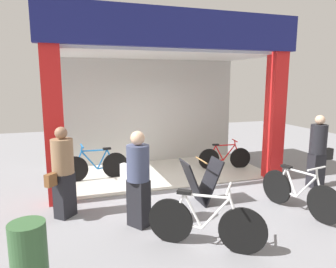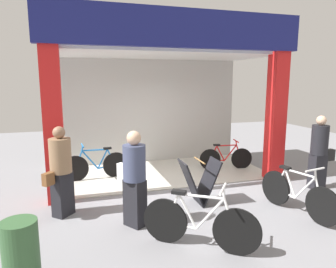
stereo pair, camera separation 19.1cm
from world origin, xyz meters
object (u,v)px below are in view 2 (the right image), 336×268
bicycle_inside_0 (96,165)px  trash_bin (21,259)px  sandwich_board_sign (199,182)px  pedestrian_0 (134,177)px  bicycle_inside_1 (226,158)px  pedestrian_1 (61,170)px  pedestrian_2 (319,151)px  bicycle_parked_0 (297,194)px  bicycle_parked_1 (199,223)px

bicycle_inside_0 → trash_bin: trash_bin is taller
bicycle_inside_0 → sandwich_board_sign: 2.83m
pedestrian_0 → bicycle_inside_1: bearing=40.2°
pedestrian_1 → trash_bin: 2.16m
pedestrian_2 → trash_bin: (-5.85, -1.93, -0.41)m
bicycle_parked_0 → trash_bin: bicycle_parked_0 is taller
bicycle_parked_0 → pedestrian_0: size_ratio=1.04×
bicycle_inside_1 → bicycle_parked_1: (-2.27, -3.55, 0.06)m
bicycle_inside_0 → sandwich_board_sign: size_ratio=1.81×
bicycle_inside_0 → bicycle_inside_1: bicycle_inside_0 is taller
trash_bin → pedestrian_1: bearing=79.8°
bicycle_inside_1 → trash_bin: trash_bin is taller
trash_bin → sandwich_board_sign: bearing=32.7°
bicycle_inside_1 → pedestrian_0: (-3.02, -2.56, 0.52)m
sandwich_board_sign → pedestrian_1: 2.61m
bicycle_parked_0 → pedestrian_0: (-2.92, 0.42, 0.47)m
bicycle_parked_0 → bicycle_parked_1: size_ratio=1.17×
bicycle_inside_0 → pedestrian_0: pedestrian_0 is taller
sandwich_board_sign → pedestrian_0: pedestrian_0 is taller
bicycle_inside_1 → pedestrian_2: size_ratio=0.87×
bicycle_parked_0 → bicycle_parked_1: bearing=-165.2°
bicycle_inside_1 → sandwich_board_sign: 2.59m
bicycle_inside_1 → pedestrian_2: pedestrian_2 is taller
pedestrian_0 → sandwich_board_sign: bearing=21.5°
pedestrian_0 → trash_bin: pedestrian_0 is taller
pedestrian_0 → bicycle_parked_0: bearing=-8.3°
bicycle_inside_0 → pedestrian_1: (-0.73, -1.94, 0.49)m
pedestrian_0 → pedestrian_2: 4.34m
sandwich_board_sign → pedestrian_2: bearing=0.8°
bicycle_inside_0 → bicycle_parked_0: size_ratio=0.97×
bicycle_inside_1 → bicycle_parked_0: 2.98m
pedestrian_1 → bicycle_parked_0: bearing=-16.1°
bicycle_inside_0 → pedestrian_1: 2.13m
bicycle_parked_0 → pedestrian_1: 4.28m
bicycle_parked_1 → pedestrian_0: pedestrian_0 is taller
bicycle_inside_1 → sandwich_board_sign: bearing=-129.1°
bicycle_parked_1 → pedestrian_0: (-0.75, 1.00, 0.46)m
bicycle_inside_1 → bicycle_parked_1: size_ratio=1.01×
bicycle_parked_0 → pedestrian_1: (-4.09, 1.18, 0.47)m
bicycle_inside_0 → bicycle_parked_1: bearing=-72.2°
pedestrian_1 → pedestrian_2: bearing=-1.7°
sandwich_board_sign → pedestrian_2: pedestrian_2 is taller
bicycle_parked_0 → bicycle_inside_0: bearing=137.0°
pedestrian_1 → trash_bin: pedestrian_1 is taller
pedestrian_2 → bicycle_inside_0: bearing=156.0°
bicycle_parked_1 → pedestrian_2: bearing=24.1°
sandwich_board_sign → trash_bin: bearing=-147.3°
trash_bin → pedestrian_0: bearing=40.8°
bicycle_inside_0 → pedestrian_0: (0.44, -2.70, 0.49)m
pedestrian_1 → pedestrian_0: bearing=-33.0°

